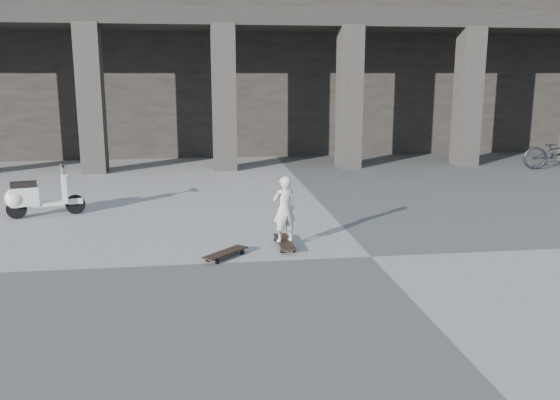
{
  "coord_description": "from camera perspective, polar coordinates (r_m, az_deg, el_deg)",
  "views": [
    {
      "loc": [
        -2.5,
        -8.2,
        2.68
      ],
      "look_at": [
        -1.21,
        1.19,
        0.65
      ],
      "focal_mm": 38.0,
      "sensor_mm": 36.0,
      "label": 1
    }
  ],
  "objects": [
    {
      "name": "scooter",
      "position": [
        12.14,
        -22.8,
        0.28
      ],
      "size": [
        1.41,
        0.64,
        1.0
      ],
      "rotation": [
        0.0,
        0.0,
        0.25
      ],
      "color": "black",
      "rests_on": "ground"
    },
    {
      "name": "longboard",
      "position": [
        9.35,
        0.42,
        -4.09
      ],
      "size": [
        0.24,
        0.94,
        0.09
      ],
      "rotation": [
        0.0,
        0.0,
        1.59
      ],
      "color": "black",
      "rests_on": "ground"
    },
    {
      "name": "skateboard_spare",
      "position": [
        8.84,
        -5.28,
        -5.12
      ],
      "size": [
        0.71,
        0.73,
        0.1
      ],
      "rotation": [
        0.0,
        0.0,
        0.81
      ],
      "color": "black",
      "rests_on": "ground"
    },
    {
      "name": "ground",
      "position": [
        8.98,
        8.77,
        -5.42
      ],
      "size": [
        90.0,
        90.0,
        0.0
      ],
      "primitive_type": "plane",
      "color": "#4B4A48",
      "rests_on": "ground"
    },
    {
      "name": "colonnade",
      "position": [
        22.11,
        -1.34,
        13.01
      ],
      "size": [
        28.0,
        8.82,
        6.0
      ],
      "color": "black",
      "rests_on": "ground"
    },
    {
      "name": "bicycle",
      "position": [
        18.49,
        25.26,
        4.17
      ],
      "size": [
        2.01,
        1.2,
        1.0
      ],
      "primitive_type": "imported",
      "rotation": [
        0.0,
        0.0,
        1.27
      ],
      "color": "black",
      "rests_on": "ground"
    },
    {
      "name": "child",
      "position": [
        9.22,
        0.42,
        -0.88
      ],
      "size": [
        0.43,
        0.34,
        1.04
      ],
      "primitive_type": "imported",
      "rotation": [
        0.0,
        0.0,
        3.42
      ],
      "color": "beige",
      "rests_on": "longboard"
    }
  ]
}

